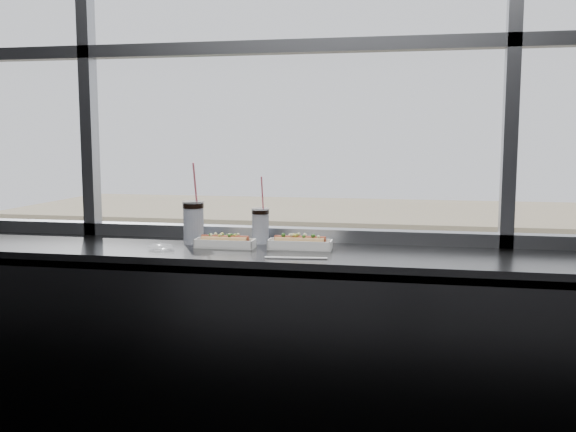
% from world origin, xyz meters
% --- Properties ---
extents(wall_back_lower, '(6.00, 0.00, 6.00)m').
position_xyz_m(wall_back_lower, '(0.00, 1.50, 0.55)').
color(wall_back_lower, black).
rests_on(wall_back_lower, ground).
extents(counter, '(6.00, 0.55, 0.06)m').
position_xyz_m(counter, '(0.00, 1.23, 1.07)').
color(counter, '#575757').
rests_on(counter, ground).
extents(counter_fascia, '(6.00, 0.04, 1.04)m').
position_xyz_m(counter_fascia, '(0.00, 0.97, 0.55)').
color(counter_fascia, '#575757').
rests_on(counter_fascia, ground).
extents(hotdog_tray_left, '(0.27, 0.09, 0.07)m').
position_xyz_m(hotdog_tray_left, '(-0.22, 1.24, 1.13)').
color(hotdog_tray_left, white).
rests_on(hotdog_tray_left, counter).
extents(hotdog_tray_right, '(0.28, 0.10, 0.07)m').
position_xyz_m(hotdog_tray_right, '(0.11, 1.27, 1.13)').
color(hotdog_tray_right, white).
rests_on(hotdog_tray_right, counter).
extents(soda_cup_left, '(0.10, 0.10, 0.37)m').
position_xyz_m(soda_cup_left, '(-0.40, 1.31, 1.21)').
color(soda_cup_left, white).
rests_on(soda_cup_left, counter).
extents(soda_cup_right, '(0.08, 0.08, 0.31)m').
position_xyz_m(soda_cup_right, '(-0.10, 1.38, 1.19)').
color(soda_cup_right, white).
rests_on(soda_cup_right, counter).
extents(loose_straw, '(0.25, 0.04, 0.01)m').
position_xyz_m(loose_straw, '(0.14, 1.03, 1.10)').
color(loose_straw, white).
rests_on(loose_straw, counter).
extents(wrapper, '(0.11, 0.08, 0.03)m').
position_xyz_m(wrapper, '(-0.48, 1.12, 1.11)').
color(wrapper, silver).
rests_on(wrapper, counter).
extents(plaza_ground, '(120.00, 120.00, 0.00)m').
position_xyz_m(plaza_ground, '(0.00, 45.00, -11.00)').
color(plaza_ground, gray).
rests_on(plaza_ground, ground).
extents(far_sidewalk, '(80.00, 6.00, 0.04)m').
position_xyz_m(far_sidewalk, '(0.00, 29.50, -10.98)').
color(far_sidewalk, gray).
rests_on(far_sidewalk, plaza_ground).
extents(far_building, '(50.00, 14.00, 8.00)m').
position_xyz_m(far_building, '(0.00, 39.50, -7.00)').
color(far_building, tan).
rests_on(far_building, plaza_ground).
extents(car_far_a, '(3.04, 6.78, 2.22)m').
position_xyz_m(car_far_a, '(-9.22, 25.50, -9.83)').
color(car_far_a, '#3C3A39').
rests_on(car_far_a, street_asphalt).
extents(car_far_b, '(3.38, 6.80, 2.19)m').
position_xyz_m(car_far_b, '(0.41, 25.50, -9.85)').
color(car_far_b, '#9E2700').
rests_on(car_far_b, street_asphalt).
extents(pedestrian_c, '(1.02, 0.77, 2.30)m').
position_xyz_m(pedestrian_c, '(4.53, 30.28, -9.81)').
color(pedestrian_c, '#66605B').
rests_on(pedestrian_c, far_sidewalk).
extents(pedestrian_a, '(0.61, 0.81, 1.82)m').
position_xyz_m(pedestrian_a, '(-4.01, 29.01, -10.05)').
color(pedestrian_a, '#66605B').
rests_on(pedestrian_a, far_sidewalk).
extents(pedestrian_d, '(0.76, 1.02, 2.29)m').
position_xyz_m(pedestrian_d, '(7.71, 29.13, -9.82)').
color(pedestrian_d, '#66605B').
rests_on(pedestrian_d, far_sidewalk).
extents(tree_left, '(3.57, 3.57, 5.57)m').
position_xyz_m(tree_left, '(-9.94, 29.50, -7.22)').
color(tree_left, '#47382B').
rests_on(tree_left, far_sidewalk).
extents(tree_center, '(2.79, 2.79, 4.35)m').
position_xyz_m(tree_center, '(-0.12, 29.50, -8.05)').
color(tree_center, '#47382B').
rests_on(tree_center, far_sidewalk).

